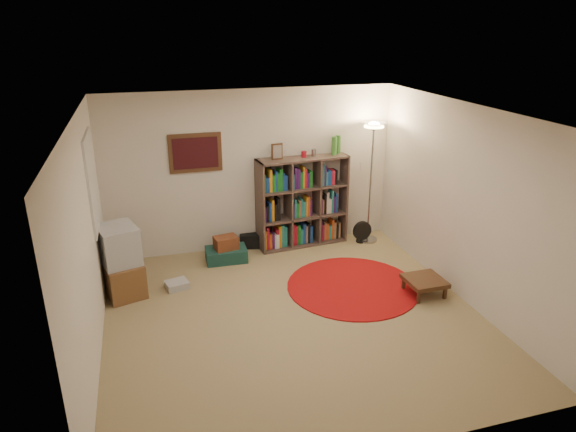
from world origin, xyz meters
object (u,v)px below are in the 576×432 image
bookshelf (301,203)px  floor_lamp (373,144)px  floor_fan (362,232)px  side_table (425,281)px  tv_stand (121,262)px  suitcase (226,254)px

bookshelf → floor_lamp: size_ratio=0.88×
floor_fan → side_table: bearing=-92.3°
floor_lamp → side_table: size_ratio=3.97×
bookshelf → floor_lamp: floor_lamp is taller
floor_fan → side_table: floor_fan is taller
floor_lamp → side_table: floor_lamp is taller
tv_stand → side_table: bearing=-33.0°
bookshelf → suitcase: (-1.28, -0.31, -0.60)m
suitcase → side_table: 2.94m
tv_stand → floor_fan: bearing=-6.2°
floor_fan → side_table: size_ratio=0.73×
floor_lamp → floor_fan: bearing=-163.4°
floor_lamp → suitcase: 2.83m
floor_lamp → tv_stand: size_ratio=2.06×
bookshelf → floor_lamp: 1.46m
tv_stand → side_table: (3.84, -1.14, -0.27)m
bookshelf → floor_fan: 1.14m
tv_stand → side_table: size_ratio=1.93×
side_table → suitcase: bearing=143.5°
bookshelf → floor_lamp: (1.10, -0.21, 0.94)m
bookshelf → side_table: 2.38m
floor_fan → suitcase: 2.26m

